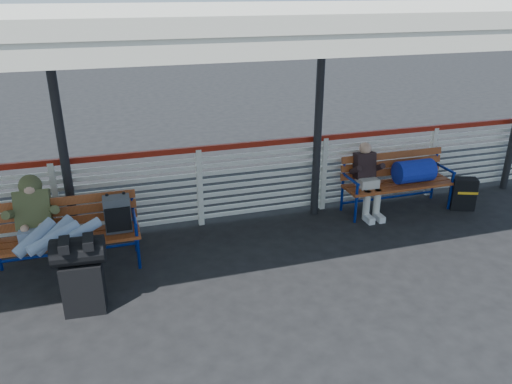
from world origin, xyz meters
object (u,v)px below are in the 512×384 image
object	(u,v)px
bench_right	(406,174)
companion_person	(367,179)
traveler_man	(49,229)
luggage_stack	(81,272)
suitcase_side	(463,194)
bench_left	(82,224)

from	to	relation	value
bench_right	companion_person	size ratio (longest dim) A/B	1.57
bench_right	traveler_man	world-z (taller)	traveler_man
bench_right	luggage_stack	bearing A→B (deg)	-164.15
suitcase_side	traveler_man	bearing A→B (deg)	-155.54
luggage_stack	suitcase_side	xyz separation A→B (m)	(5.84, 1.10, -0.23)
luggage_stack	companion_person	world-z (taller)	companion_person
bench_right	suitcase_side	size ratio (longest dim) A/B	3.41
companion_person	traveler_man	bearing A→B (deg)	-171.20
luggage_stack	suitcase_side	bearing A→B (deg)	14.98
luggage_stack	bench_right	size ratio (longest dim) A/B	0.51
bench_left	bench_right	distance (m)	4.93
suitcase_side	bench_right	bearing A→B (deg)	-177.54
bench_left	suitcase_side	distance (m)	5.84
bench_left	companion_person	distance (m)	4.25
bench_left	companion_person	xyz separation A→B (m)	(4.23, 0.37, -0.00)
bench_right	traveler_man	size ratio (longest dim) A/B	1.10
bench_left	companion_person	world-z (taller)	companion_person
traveler_man	suitcase_side	distance (m)	6.21
luggage_stack	bench_left	size ratio (longest dim) A/B	0.51
traveler_man	companion_person	world-z (taller)	traveler_man
bench_left	traveler_man	size ratio (longest dim) A/B	1.10
bench_right	companion_person	xyz separation A→B (m)	(-0.69, -0.00, -0.01)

